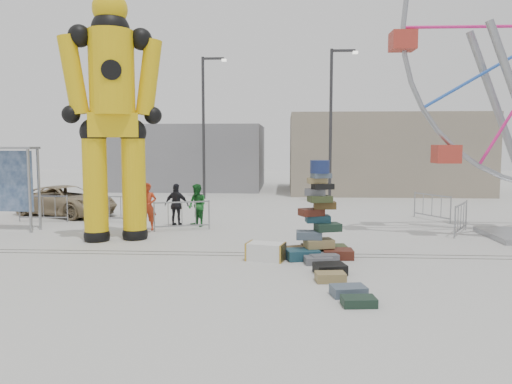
# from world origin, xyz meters

# --- Properties ---
(ground) EXTENTS (90.00, 90.00, 0.00)m
(ground) POSITION_xyz_m (0.00, 0.00, 0.00)
(ground) COLOR #9E9E99
(ground) RESTS_ON ground
(track_line_near) EXTENTS (40.00, 0.04, 0.01)m
(track_line_near) POSITION_xyz_m (0.00, 0.60, 0.00)
(track_line_near) COLOR #47443F
(track_line_near) RESTS_ON ground
(track_line_far) EXTENTS (40.00, 0.04, 0.01)m
(track_line_far) POSITION_xyz_m (0.00, 1.00, 0.00)
(track_line_far) COLOR #47443F
(track_line_far) RESTS_ON ground
(building_right) EXTENTS (12.00, 8.00, 5.00)m
(building_right) POSITION_xyz_m (7.00, 20.00, 2.50)
(building_right) COLOR gray
(building_right) RESTS_ON ground
(building_left) EXTENTS (10.00, 8.00, 4.40)m
(building_left) POSITION_xyz_m (-6.00, 22.00, 2.20)
(building_left) COLOR gray
(building_left) RESTS_ON ground
(lamp_post_right) EXTENTS (1.41, 0.25, 8.00)m
(lamp_post_right) POSITION_xyz_m (3.09, 13.00, 4.48)
(lamp_post_right) COLOR #2D2D30
(lamp_post_right) RESTS_ON ground
(lamp_post_left) EXTENTS (1.41, 0.25, 8.00)m
(lamp_post_left) POSITION_xyz_m (-3.91, 15.00, 4.48)
(lamp_post_left) COLOR #2D2D30
(lamp_post_left) RESTS_ON ground
(suitcase_tower) EXTENTS (1.96, 1.73, 2.73)m
(suitcase_tower) POSITION_xyz_m (1.59, 0.55, 0.76)
(suitcase_tower) COLOR #1A404F
(suitcase_tower) RESTS_ON ground
(crash_test_dummy) EXTENTS (3.26, 1.58, 8.24)m
(crash_test_dummy) POSITION_xyz_m (-4.92, 2.67, 4.34)
(crash_test_dummy) COLOR black
(crash_test_dummy) RESTS_ON ground
(steamer_trunk) EXTENTS (1.13, 0.82, 0.48)m
(steamer_trunk) POSITION_xyz_m (0.14, 0.12, 0.24)
(steamer_trunk) COLOR silver
(steamer_trunk) RESTS_ON ground
(row_case_0) EXTENTS (0.86, 0.66, 0.22)m
(row_case_0) POSITION_xyz_m (1.43, 0.45, 0.11)
(row_case_0) COLOR #343F1F
(row_case_0) RESTS_ON ground
(row_case_1) EXTENTS (0.79, 0.63, 0.20)m
(row_case_1) POSITION_xyz_m (1.55, -0.19, 0.10)
(row_case_1) COLOR slate
(row_case_1) RESTS_ON ground
(row_case_2) EXTENTS (0.86, 0.75, 0.26)m
(row_case_2) POSITION_xyz_m (1.77, -1.23, 0.13)
(row_case_2) COLOR black
(row_case_2) RESTS_ON ground
(row_case_3) EXTENTS (0.73, 0.51, 0.22)m
(row_case_3) POSITION_xyz_m (1.72, -1.92, 0.11)
(row_case_3) COLOR olive
(row_case_3) RESTS_ON ground
(row_case_4) EXTENTS (0.80, 0.62, 0.21)m
(row_case_4) POSITION_xyz_m (2.01, -2.97, 0.11)
(row_case_4) COLOR #4A5A6A
(row_case_4) RESTS_ON ground
(row_case_5) EXTENTS (0.71, 0.51, 0.18)m
(row_case_5) POSITION_xyz_m (2.13, -3.62, 0.09)
(row_case_5) COLOR #1A2F23
(row_case_5) RESTS_ON ground
(barricade_dummy_a) EXTENTS (2.00, 0.14, 1.10)m
(barricade_dummy_a) POSITION_xyz_m (-9.17, 6.25, 0.55)
(barricade_dummy_a) COLOR gray
(barricade_dummy_a) RESTS_ON ground
(barricade_dummy_b) EXTENTS (2.00, 0.30, 1.10)m
(barricade_dummy_b) POSITION_xyz_m (-6.44, 6.28, 0.55)
(barricade_dummy_b) COLOR gray
(barricade_dummy_b) RESTS_ON ground
(barricade_dummy_c) EXTENTS (1.93, 0.73, 1.10)m
(barricade_dummy_c) POSITION_xyz_m (-3.10, 4.55, 0.55)
(barricade_dummy_c) COLOR gray
(barricade_dummy_c) RESTS_ON ground
(barricade_wheel_front) EXTENTS (1.07, 1.79, 1.10)m
(barricade_wheel_front) POSITION_xyz_m (6.85, 4.47, 0.55)
(barricade_wheel_front) COLOR gray
(barricade_wheel_front) RESTS_ON ground
(barricade_wheel_back) EXTENTS (1.05, 1.80, 1.10)m
(barricade_wheel_back) POSITION_xyz_m (6.76, 7.64, 0.55)
(barricade_wheel_back) COLOR gray
(barricade_wheel_back) RESTS_ON ground
(pedestrian_red) EXTENTS (0.68, 0.49, 1.75)m
(pedestrian_red) POSITION_xyz_m (-4.38, 4.59, 0.87)
(pedestrian_red) COLOR #B43519
(pedestrian_red) RESTS_ON ground
(pedestrian_green) EXTENTS (1.00, 1.00, 1.64)m
(pedestrian_green) POSITION_xyz_m (-2.71, 5.52, 0.82)
(pedestrian_green) COLOR #175D21
(pedestrian_green) RESTS_ON ground
(pedestrian_black) EXTENTS (1.01, 0.54, 1.65)m
(pedestrian_black) POSITION_xyz_m (-3.51, 5.52, 0.82)
(pedestrian_black) COLOR black
(pedestrian_black) RESTS_ON ground
(parked_suv) EXTENTS (5.21, 3.86, 1.32)m
(parked_suv) POSITION_xyz_m (-9.00, 8.03, 0.66)
(parked_suv) COLOR #8F7C5C
(parked_suv) RESTS_ON ground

